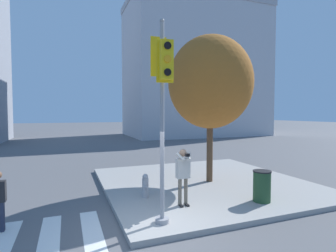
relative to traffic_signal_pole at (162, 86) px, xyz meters
The scene contains 8 objects.
ground_plane 3.68m from the traffic_signal_pole, 154.35° to the right, with size 160.00×160.00×0.00m, color #5B5B5E.
sidewalk_corner 5.70m from the traffic_signal_pole, 47.27° to the left, with size 8.00×8.00×0.16m.
traffic_signal_pole is the anchor object (origin of this frame).
person_photographer 2.81m from the traffic_signal_pole, 42.60° to the left, with size 0.50×0.53×1.72m.
street_tree 4.54m from the traffic_signal_pole, 44.33° to the left, with size 3.41×3.41×5.93m.
fire_hydrant 3.75m from the traffic_signal_pole, 85.16° to the left, with size 0.21×0.27×0.79m.
trash_bin 4.62m from the traffic_signal_pole, ahead, with size 0.57×0.57×0.99m.
building_right 29.90m from the traffic_signal_pole, 61.38° to the left, with size 18.05×10.57×17.49m.
Camera 1 is at (-1.74, -5.95, 2.96)m, focal length 28.00 mm.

